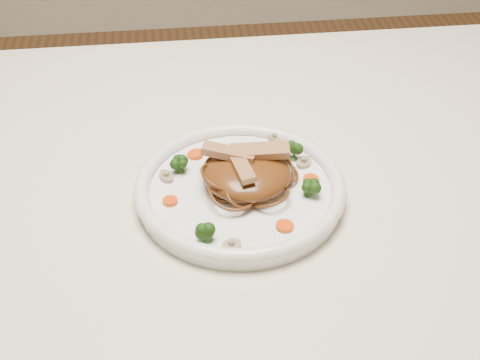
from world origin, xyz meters
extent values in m
cube|color=#EDE3C9|center=(0.00, 0.00, 0.73)|extent=(1.20, 0.80, 0.04)
cylinder|color=brown|center=(0.54, 0.34, 0.35)|extent=(0.06, 0.06, 0.71)
cylinder|color=white|center=(0.04, -0.06, 0.76)|extent=(0.37, 0.37, 0.02)
ellipsoid|color=#592C11|center=(0.05, -0.05, 0.78)|extent=(0.15, 0.15, 0.04)
cube|color=tan|center=(0.07, -0.04, 0.81)|extent=(0.08, 0.03, 0.01)
cube|color=tan|center=(0.03, -0.04, 0.81)|extent=(0.07, 0.05, 0.01)
cube|color=tan|center=(0.04, -0.07, 0.81)|extent=(0.03, 0.06, 0.01)
cylinder|color=#EF4D08|center=(0.10, 0.00, 0.77)|extent=(0.02, 0.02, 0.00)
cylinder|color=#EF4D08|center=(-0.05, -0.08, 0.77)|extent=(0.03, 0.03, 0.00)
cylinder|color=#EF4D08|center=(0.14, -0.06, 0.77)|extent=(0.03, 0.03, 0.00)
cylinder|color=#EF4D08|center=(-0.01, 0.02, 0.77)|extent=(0.02, 0.02, 0.00)
cylinder|color=#EF4D08|center=(0.09, -0.14, 0.77)|extent=(0.02, 0.02, 0.00)
cylinder|color=tan|center=(0.02, -0.17, 0.77)|extent=(0.03, 0.03, 0.01)
cylinder|color=tan|center=(0.14, -0.02, 0.77)|extent=(0.04, 0.04, 0.01)
cylinder|color=tan|center=(-0.05, -0.03, 0.77)|extent=(0.03, 0.03, 0.01)
cylinder|color=tan|center=(0.10, 0.04, 0.77)|extent=(0.03, 0.03, 0.01)
camera|label=1|loc=(-0.04, -0.73, 1.33)|focal=49.74mm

